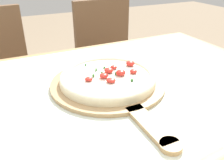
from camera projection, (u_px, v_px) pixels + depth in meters
The scene contains 5 objects.
dining_table at pixel (130, 134), 0.70m from camera, with size 1.21×1.03×0.74m.
towel_cloth at pixel (131, 104), 0.65m from camera, with size 1.13×0.95×0.00m.
pizza_peel at pixel (110, 85), 0.73m from camera, with size 0.36×0.52×0.01m.
pizza at pixel (108, 77), 0.74m from camera, with size 0.30×0.30×0.04m.
chair_right at pixel (109, 60), 1.56m from camera, with size 0.42×0.42×0.88m.
Camera 1 is at (-0.29, -0.48, 1.10)m, focal length 38.00 mm.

